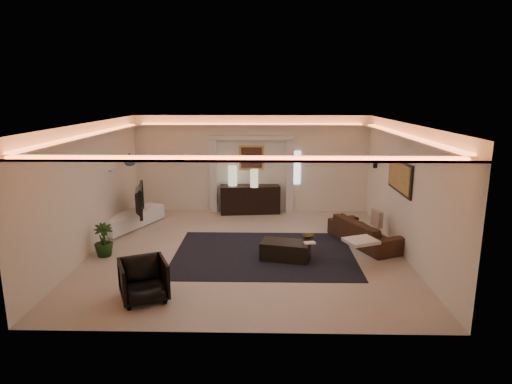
{
  "coord_description": "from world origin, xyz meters",
  "views": [
    {
      "loc": [
        0.43,
        -9.41,
        3.54
      ],
      "look_at": [
        0.2,
        0.6,
        1.25
      ],
      "focal_mm": 30.43,
      "sensor_mm": 36.0,
      "label": 1
    }
  ],
  "objects_px": {
    "sofa": "(365,232)",
    "armchair": "(144,280)",
    "coffee_table": "(285,250)",
    "console": "(250,200)"
  },
  "relations": [
    {
      "from": "sofa",
      "to": "coffee_table",
      "type": "bearing_deg",
      "value": 93.8
    },
    {
      "from": "armchair",
      "to": "coffee_table",
      "type": "bearing_deg",
      "value": 12.94
    },
    {
      "from": "console",
      "to": "armchair",
      "type": "xyz_separation_m",
      "value": [
        -1.65,
        -5.7,
        -0.04
      ]
    },
    {
      "from": "sofa",
      "to": "coffee_table",
      "type": "xyz_separation_m",
      "value": [
        -1.94,
        -1.02,
        -0.09
      ]
    },
    {
      "from": "console",
      "to": "coffee_table",
      "type": "xyz_separation_m",
      "value": [
        0.9,
        -3.75,
        -0.2
      ]
    },
    {
      "from": "sofa",
      "to": "armchair",
      "type": "distance_m",
      "value": 5.39
    },
    {
      "from": "sofa",
      "to": "armchair",
      "type": "bearing_deg",
      "value": 99.49
    },
    {
      "from": "sofa",
      "to": "armchair",
      "type": "height_order",
      "value": "armchair"
    },
    {
      "from": "coffee_table",
      "to": "armchair",
      "type": "xyz_separation_m",
      "value": [
        -2.55,
        -1.95,
        0.16
      ]
    },
    {
      "from": "console",
      "to": "sofa",
      "type": "relative_size",
      "value": 0.87
    }
  ]
}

